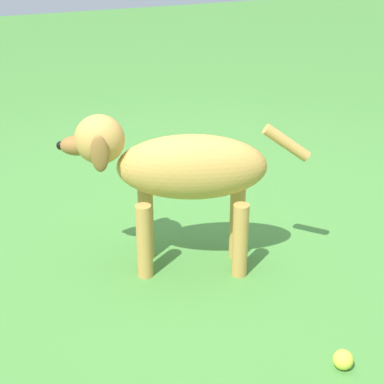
{
  "coord_description": "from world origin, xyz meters",
  "views": [
    {
      "loc": [
        2.08,
        -0.91,
        1.33
      ],
      "look_at": [
        0.12,
        -0.03,
        0.33
      ],
      "focal_mm": 56.57,
      "sensor_mm": 36.0,
      "label": 1
    }
  ],
  "objects": [
    {
      "name": "tennis_ball_2",
      "position": [
        0.89,
        0.15,
        0.03
      ],
      "size": [
        0.07,
        0.07,
        0.07
      ],
      "primitive_type": "sphere",
      "color": "#D1D63F",
      "rests_on": "ground"
    },
    {
      "name": "ground",
      "position": [
        0.0,
        0.0,
        0.0
      ],
      "size": [
        14.0,
        14.0,
        0.0
      ],
      "primitive_type": "plane",
      "color": "#478438"
    },
    {
      "name": "tennis_ball_1",
      "position": [
        -0.82,
        0.06,
        0.03
      ],
      "size": [
        0.07,
        0.07,
        0.07
      ],
      "primitive_type": "sphere",
      "color": "yellow",
      "rests_on": "ground"
    },
    {
      "name": "dog",
      "position": [
        0.1,
        -0.08,
        0.43
      ],
      "size": [
        0.47,
        0.9,
        0.65
      ],
      "rotation": [
        0.0,
        0.0,
        4.31
      ],
      "color": "#C69347",
      "rests_on": "ground"
    }
  ]
}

